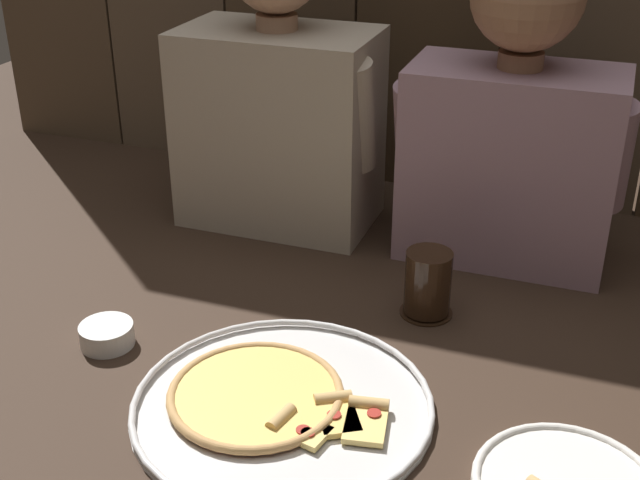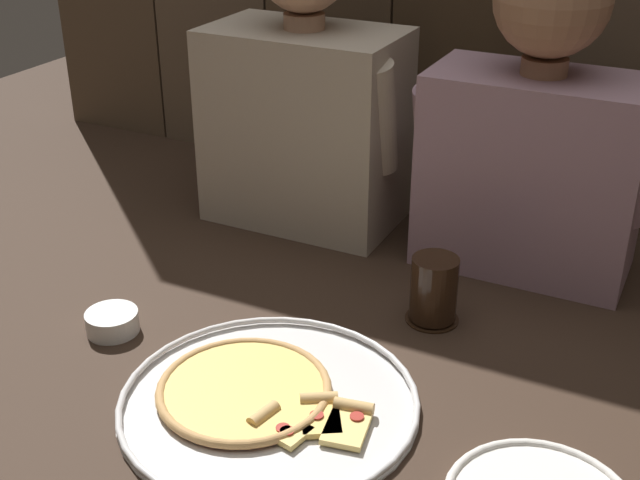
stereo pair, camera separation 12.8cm
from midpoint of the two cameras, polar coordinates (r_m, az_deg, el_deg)
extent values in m
plane|color=#332319|center=(1.30, 0.65, -8.94)|extent=(3.20, 3.20, 0.00)
cylinder|color=silver|center=(1.23, -0.47, -11.22)|extent=(0.44, 0.44, 0.01)
torus|color=silver|center=(1.22, -0.47, -10.92)|extent=(0.44, 0.44, 0.01)
cylinder|color=#B23823|center=(1.24, -2.23, -10.39)|extent=(0.25, 0.25, 0.00)
cylinder|color=#EFC660|center=(1.24, -2.23, -10.21)|extent=(0.24, 0.24, 0.01)
torus|color=tan|center=(1.24, -2.23, -10.21)|extent=(0.26, 0.26, 0.01)
cube|color=#F4D170|center=(1.18, 5.02, -12.75)|extent=(0.07, 0.09, 0.01)
cylinder|color=tan|center=(1.20, 5.42, -11.38)|extent=(0.06, 0.03, 0.02)
cylinder|color=#A3281E|center=(1.19, 5.69, -12.02)|extent=(0.02, 0.02, 0.00)
cube|color=#F4D170|center=(1.17, 0.66, -12.87)|extent=(0.08, 0.06, 0.01)
cylinder|color=tan|center=(1.19, -0.72, -11.97)|extent=(0.03, 0.05, 0.02)
cylinder|color=#A3281E|center=(1.16, 0.67, -12.83)|extent=(0.02, 0.02, 0.00)
cylinder|color=#A3281E|center=(1.16, 0.97, -13.02)|extent=(0.02, 0.02, 0.00)
cube|color=#EFC660|center=(1.19, 3.20, -12.19)|extent=(0.08, 0.09, 0.01)
cylinder|color=tan|center=(1.21, 3.00, -10.89)|extent=(0.06, 0.04, 0.02)
cylinder|color=#A3281E|center=(1.19, 2.92, -11.96)|extent=(0.02, 0.02, 0.00)
cylinder|color=black|center=(1.44, 10.19, -5.34)|extent=(0.09, 0.09, 0.01)
cylinder|color=black|center=(1.41, 10.39, -3.33)|extent=(0.08, 0.08, 0.11)
cylinder|color=white|center=(1.40, -11.49, -5.58)|extent=(0.09, 0.09, 0.04)
cylinder|color=#B23823|center=(1.40, -11.52, -5.27)|extent=(0.07, 0.07, 0.02)
cube|color=#B2A38E|center=(1.70, 1.14, 7.67)|extent=(0.38, 0.23, 0.40)
cylinder|color=tan|center=(1.64, 1.21, 14.70)|extent=(0.08, 0.08, 0.03)
cylinder|color=#B2A38E|center=(1.73, -4.66, 9.96)|extent=(0.08, 0.15, 0.23)
cylinder|color=#B2A38E|center=(1.58, 6.22, 8.31)|extent=(0.08, 0.12, 0.23)
cube|color=gray|center=(1.58, 16.50, 4.34)|extent=(0.38, 0.21, 0.36)
cylinder|color=#9E7051|center=(1.52, 17.48, 11.22)|extent=(0.08, 0.08, 0.03)
cylinder|color=gray|center=(1.56, 10.26, 6.89)|extent=(0.08, 0.13, 0.21)
cylinder|color=gray|center=(1.51, 22.85, 4.46)|extent=(0.08, 0.12, 0.21)
camera|label=1|loc=(0.06, -87.14, 1.46)|focal=46.87mm
camera|label=2|loc=(0.06, 92.86, -1.46)|focal=46.87mm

